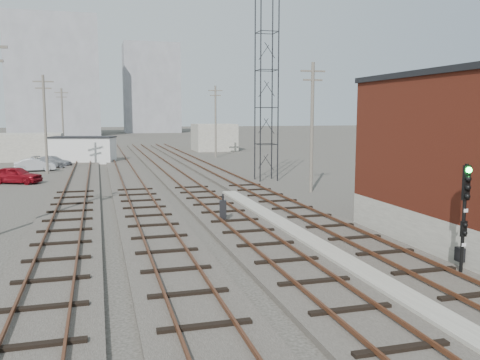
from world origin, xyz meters
name	(u,v)px	position (x,y,z in m)	size (l,w,h in m)	color
ground	(163,157)	(0.00, 60.00, 0.00)	(320.00, 320.00, 0.00)	#282621
track_right	(220,175)	(2.50, 39.00, 0.11)	(3.20, 90.00, 0.39)	#332D28
track_mid_right	(175,176)	(-1.50, 39.00, 0.11)	(3.20, 90.00, 0.39)	#332D28
track_mid_left	(128,178)	(-5.50, 39.00, 0.11)	(3.20, 90.00, 0.39)	#332D28
track_left	(79,179)	(-9.50, 39.00, 0.11)	(3.20, 90.00, 0.39)	#332D28
platform_curb	(313,245)	(0.50, 14.00, 0.13)	(0.90, 28.00, 0.26)	gray
lattice_tower	(266,89)	(5.50, 35.00, 7.50)	(1.60, 1.60, 15.00)	black
utility_pole_left_b	(45,121)	(-12.50, 45.00, 4.80)	(1.80, 0.24, 9.00)	#595147
utility_pole_left_c	(63,119)	(-12.50, 70.00, 4.80)	(1.80, 0.24, 9.00)	#595147
utility_pole_right_a	(312,124)	(6.50, 28.00, 4.80)	(1.80, 0.24, 9.00)	#595147
utility_pole_right_b	(216,119)	(6.50, 58.00, 4.80)	(1.80, 0.24, 9.00)	#595147
apartment_left	(54,76)	(-18.00, 135.00, 15.00)	(22.00, 14.00, 30.00)	gray
apartment_right	(151,89)	(8.00, 150.00, 13.00)	(16.00, 12.00, 26.00)	gray
shed_left	(27,147)	(-16.00, 60.00, 1.60)	(8.00, 5.00, 3.20)	gray
shed_right	(214,137)	(9.00, 70.00, 2.00)	(6.00, 6.00, 4.00)	gray
signal_mast	(465,212)	(3.70, 9.04, 2.24)	(0.40, 0.41, 3.86)	gray
switch_stand	(223,211)	(-2.03, 19.31, 0.68)	(0.41, 0.41, 1.44)	black
site_trailer	(83,150)	(-9.58, 54.65, 1.51)	(7.68, 4.91, 2.99)	silver
car_red	(16,175)	(-14.25, 38.38, 0.68)	(1.61, 4.01, 1.37)	maroon
car_silver	(35,165)	(-13.81, 47.26, 0.62)	(1.31, 3.75, 1.23)	#B6B8BE
car_grey	(53,162)	(-12.46, 50.82, 0.58)	(1.63, 4.02, 1.17)	gray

